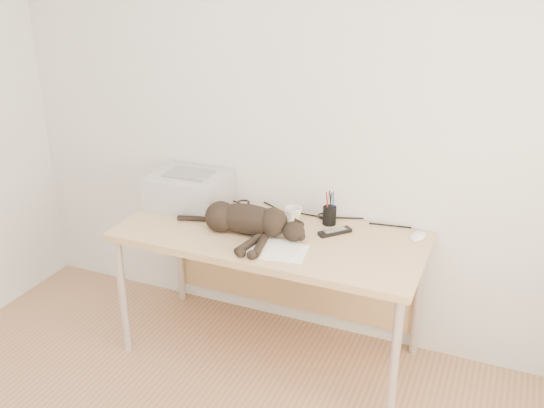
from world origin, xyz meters
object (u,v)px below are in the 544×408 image
at_px(printer, 190,190).
at_px(mug, 293,215).
at_px(desk, 276,249).
at_px(cat, 244,221).
at_px(pen_cup, 329,215).
at_px(mouse, 418,234).

xyz_separation_m(printer, mug, (0.63, 0.01, -0.05)).
relative_size(desk, cat, 2.16).
bearing_deg(mug, printer, -179.36).
bearing_deg(pen_cup, cat, -142.61).
height_order(mug, mouse, mug).
bearing_deg(printer, mouse, 3.71).
bearing_deg(mouse, cat, -144.79).
relative_size(cat, pen_cup, 3.98).
xyz_separation_m(desk, mouse, (0.72, 0.17, 0.15)).
distance_m(cat, mouse, 0.90).
bearing_deg(cat, printer, 151.57).
bearing_deg(mouse, mug, -158.04).
xyz_separation_m(printer, mouse, (1.29, 0.08, -0.08)).
bearing_deg(desk, cat, -131.60).
bearing_deg(mug, pen_cup, 16.53).
xyz_separation_m(printer, cat, (0.45, -0.22, -0.02)).
xyz_separation_m(printer, pen_cup, (0.82, 0.06, -0.04)).
bearing_deg(desk, mug, 55.47).
height_order(desk, mug, mug).
relative_size(cat, mouse, 6.17).
height_order(desk, printer, printer).
bearing_deg(desk, mouse, 13.04).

